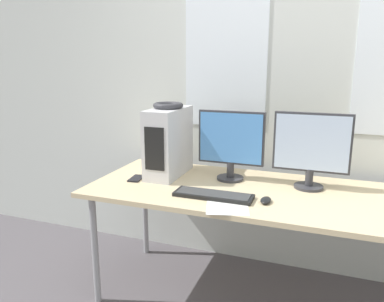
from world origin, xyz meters
The scene contains 10 objects.
wall_back centered at (0.00, 0.94, 1.35)m, with size 8.00×0.07×2.70m.
desk centered at (0.00, 0.41, 0.68)m, with size 2.37×0.81×0.72m.
pc_tower centered at (-0.81, 0.52, 0.94)m, with size 0.18×0.42×0.43m.
headphones centered at (-0.81, 0.52, 1.18)m, with size 0.19×0.19×0.04m.
monitor_main centered at (-0.41, 0.55, 0.96)m, with size 0.41×0.17×0.43m.
monitor_right_near centered at (0.06, 0.55, 0.97)m, with size 0.43×0.17×0.44m.
keyboard centered at (-0.41, 0.21, 0.74)m, with size 0.43×0.14×0.02m.
mouse centered at (-0.13, 0.23, 0.74)m, with size 0.05×0.10×0.02m.
cell_phone centered at (-0.96, 0.35, 0.73)m, with size 0.08×0.14×0.01m.
paper_sheet_left centered at (-0.32, 0.14, 0.73)m, with size 0.28×0.34×0.00m.
Camera 1 is at (0.14, -1.63, 1.44)m, focal length 35.00 mm.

